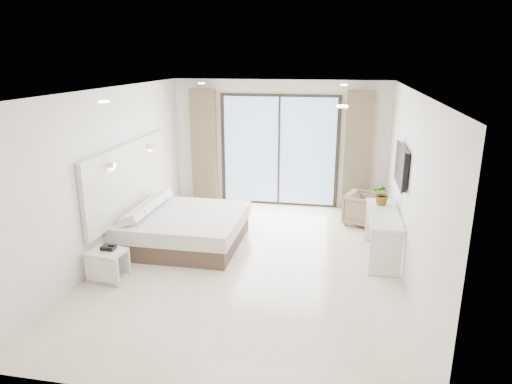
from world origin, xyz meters
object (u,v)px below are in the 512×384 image
(bed, at_px, (183,228))
(nightstand, at_px, (108,265))
(console_desk, at_px, (383,225))
(armchair, at_px, (364,207))

(bed, relative_size, nightstand, 3.65)
(nightstand, height_order, console_desk, console_desk)
(console_desk, distance_m, armchair, 1.53)
(nightstand, bearing_deg, bed, 74.00)
(console_desk, bearing_deg, armchair, 98.43)
(bed, distance_m, console_desk, 3.37)
(console_desk, height_order, armchair, console_desk)
(console_desk, bearing_deg, bed, -178.73)
(bed, xyz_separation_m, nightstand, (-0.64, -1.48, -0.06))
(armchair, bearing_deg, console_desk, -151.63)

